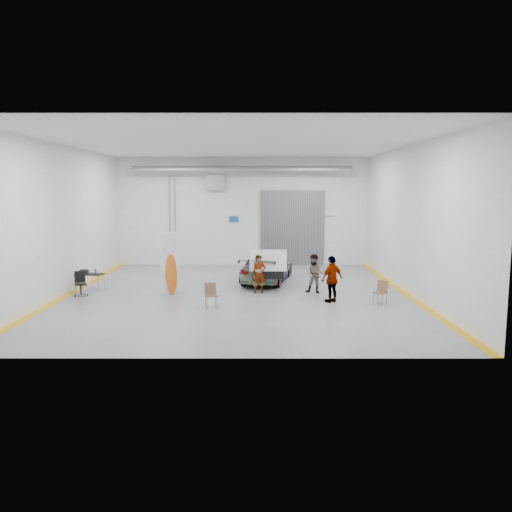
{
  "coord_description": "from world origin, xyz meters",
  "views": [
    {
      "loc": [
        0.78,
        -20.07,
        4.19
      ],
      "look_at": [
        0.76,
        0.34,
        1.5
      ],
      "focal_mm": 35.0,
      "sensor_mm": 36.0,
      "label": 1
    }
  ],
  "objects_px": {
    "sedan_car": "(267,267)",
    "shop_stool": "(81,293)",
    "folding_chair_near": "(211,300)",
    "office_chair": "(81,285)",
    "person_b": "(315,274)",
    "surfboard_display": "(169,268)",
    "work_table": "(88,274)",
    "person_a": "(259,274)",
    "folding_chair_far": "(380,297)",
    "person_c": "(332,279)"
  },
  "relations": [
    {
      "from": "shop_stool",
      "to": "surfboard_display",
      "type": "bearing_deg",
      "value": 25.54
    },
    {
      "from": "sedan_car",
      "to": "person_c",
      "type": "xyz_separation_m",
      "value": [
        2.37,
        -4.35,
        0.22
      ]
    },
    {
      "from": "folding_chair_far",
      "to": "office_chair",
      "type": "bearing_deg",
      "value": -146.67
    },
    {
      "from": "folding_chair_near",
      "to": "office_chair",
      "type": "bearing_deg",
      "value": 144.97
    },
    {
      "from": "sedan_car",
      "to": "person_a",
      "type": "bearing_deg",
      "value": 94.21
    },
    {
      "from": "person_a",
      "to": "folding_chair_far",
      "type": "distance_m",
      "value": 4.97
    },
    {
      "from": "office_chair",
      "to": "person_c",
      "type": "bearing_deg",
      "value": -30.33
    },
    {
      "from": "folding_chair_near",
      "to": "office_chair",
      "type": "relative_size",
      "value": 0.9
    },
    {
      "from": "surfboard_display",
      "to": "person_c",
      "type": "bearing_deg",
      "value": -30.12
    },
    {
      "from": "person_a",
      "to": "shop_stool",
      "type": "relative_size",
      "value": 2.12
    },
    {
      "from": "work_table",
      "to": "folding_chair_far",
      "type": "bearing_deg",
      "value": -12.62
    },
    {
      "from": "person_a",
      "to": "office_chair",
      "type": "bearing_deg",
      "value": 171.6
    },
    {
      "from": "surfboard_display",
      "to": "folding_chair_far",
      "type": "relative_size",
      "value": 3.07
    },
    {
      "from": "folding_chair_far",
      "to": "office_chair",
      "type": "relative_size",
      "value": 0.9
    },
    {
      "from": "sedan_car",
      "to": "person_b",
      "type": "distance_m",
      "value": 3.29
    },
    {
      "from": "sedan_car",
      "to": "folding_chair_near",
      "type": "height_order",
      "value": "sedan_car"
    },
    {
      "from": "shop_stool",
      "to": "folding_chair_far",
      "type": "bearing_deg",
      "value": -1.59
    },
    {
      "from": "person_a",
      "to": "person_b",
      "type": "xyz_separation_m",
      "value": [
        2.28,
        -0.06,
        0.01
      ]
    },
    {
      "from": "person_b",
      "to": "shop_stool",
      "type": "height_order",
      "value": "person_b"
    },
    {
      "from": "sedan_car",
      "to": "folding_chair_far",
      "type": "xyz_separation_m",
      "value": [
        4.08,
        -4.75,
        -0.39
      ]
    },
    {
      "from": "surfboard_display",
      "to": "folding_chair_near",
      "type": "relative_size",
      "value": 3.08
    },
    {
      "from": "folding_chair_near",
      "to": "surfboard_display",
      "type": "bearing_deg",
      "value": 115.01
    },
    {
      "from": "work_table",
      "to": "person_c",
      "type": "bearing_deg",
      "value": -12.54
    },
    {
      "from": "sedan_car",
      "to": "surfboard_display",
      "type": "height_order",
      "value": "surfboard_display"
    },
    {
      "from": "folding_chair_far",
      "to": "person_a",
      "type": "bearing_deg",
      "value": -164.99
    },
    {
      "from": "folding_chair_near",
      "to": "shop_stool",
      "type": "distance_m",
      "value": 5.01
    },
    {
      "from": "person_c",
      "to": "shop_stool",
      "type": "xyz_separation_m",
      "value": [
        -9.41,
        -0.09,
        -0.51
      ]
    },
    {
      "from": "person_c",
      "to": "office_chair",
      "type": "relative_size",
      "value": 1.81
    },
    {
      "from": "folding_chair_far",
      "to": "work_table",
      "type": "distance_m",
      "value": 11.92
    },
    {
      "from": "sedan_car",
      "to": "shop_stool",
      "type": "bearing_deg",
      "value": 44.46
    },
    {
      "from": "shop_stool",
      "to": "work_table",
      "type": "distance_m",
      "value": 2.37
    },
    {
      "from": "person_a",
      "to": "surfboard_display",
      "type": "distance_m",
      "value": 3.65
    },
    {
      "from": "office_chair",
      "to": "person_a",
      "type": "bearing_deg",
      "value": -18.76
    },
    {
      "from": "folding_chair_far",
      "to": "work_table",
      "type": "bearing_deg",
      "value": -151.95
    },
    {
      "from": "sedan_car",
      "to": "person_a",
      "type": "height_order",
      "value": "person_a"
    },
    {
      "from": "sedan_car",
      "to": "office_chair",
      "type": "bearing_deg",
      "value": 35.85
    },
    {
      "from": "folding_chair_near",
      "to": "work_table",
      "type": "xyz_separation_m",
      "value": [
        -5.44,
        3.09,
        0.44
      ]
    },
    {
      "from": "sedan_car",
      "to": "office_chair",
      "type": "distance_m",
      "value": 8.15
    },
    {
      "from": "sedan_car",
      "to": "folding_chair_near",
      "type": "relative_size",
      "value": 5.22
    },
    {
      "from": "person_a",
      "to": "work_table",
      "type": "height_order",
      "value": "person_a"
    },
    {
      "from": "work_table",
      "to": "office_chair",
      "type": "relative_size",
      "value": 1.25
    },
    {
      "from": "folding_chair_far",
      "to": "work_table",
      "type": "xyz_separation_m",
      "value": [
        -11.63,
        2.6,
        0.44
      ]
    },
    {
      "from": "person_c",
      "to": "person_b",
      "type": "bearing_deg",
      "value": -111.74
    },
    {
      "from": "person_c",
      "to": "work_table",
      "type": "relative_size",
      "value": 1.45
    },
    {
      "from": "person_b",
      "to": "surfboard_display",
      "type": "bearing_deg",
      "value": -157.16
    },
    {
      "from": "person_a",
      "to": "office_chair",
      "type": "distance_m",
      "value": 7.13
    },
    {
      "from": "folding_chair_near",
      "to": "office_chair",
      "type": "distance_m",
      "value": 5.72
    },
    {
      "from": "person_b",
      "to": "office_chair",
      "type": "relative_size",
      "value": 1.64
    },
    {
      "from": "folding_chair_far",
      "to": "work_table",
      "type": "height_order",
      "value": "work_table"
    },
    {
      "from": "person_c",
      "to": "surfboard_display",
      "type": "bearing_deg",
      "value": -48.92
    }
  ]
}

